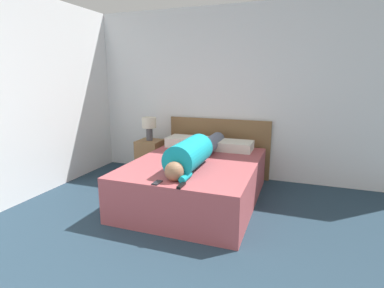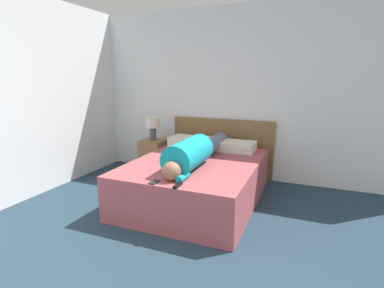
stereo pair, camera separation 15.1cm
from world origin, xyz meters
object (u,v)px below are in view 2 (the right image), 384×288
Objects in this scene: nightstand at (154,157)px; tv_remote at (178,185)px; bed at (196,181)px; pillow_near_headboard at (190,142)px; person_lying at (195,152)px; table_lamp at (153,125)px; cell_phone at (154,182)px; pillow_second at (235,146)px.

tv_remote is at bearing -53.66° from nightstand.
bed is 3.30× the size of pillow_near_headboard.
bed is 1.09× the size of person_lying.
cell_phone is at bearing -60.00° from table_lamp.
table_lamp reaches higher than person_lying.
pillow_second is 3.75× the size of tv_remote.
cell_phone is at bearing -104.26° from pillow_second.
pillow_near_headboard reaches higher than nightstand.
person_lying reaches higher than nightstand.
pillow_near_headboard is 0.70m from pillow_second.
person_lying is 3.20× the size of pillow_second.
pillow_near_headboard is (-0.42, 0.85, -0.08)m from person_lying.
nightstand reaches higher than bed.
pillow_near_headboard is at bearing 180.00° from pillow_second.
table_lamp is 1.38m from person_lying.
cell_phone is (-0.26, 0.01, -0.01)m from tv_remote.
pillow_second is at bearing 0.00° from pillow_near_headboard.
nightstand is 0.97× the size of pillow_near_headboard.
bed is 0.96m from tv_remote.
person_lying is (0.04, -0.13, 0.41)m from bed.
person_lying is at bearing -74.69° from bed.
pillow_second is (0.28, 0.85, -0.08)m from person_lying.
person_lying is (1.07, -0.86, -0.15)m from table_lamp.
table_lamp is 2.05m from tv_remote.
person_lying is 11.99× the size of tv_remote.
pillow_second is (1.35, -0.01, 0.31)m from nightstand.
pillow_near_headboard reaches higher than tv_remote.
nightstand is at bearing 179.72° from pillow_second.
person_lying is 0.79m from cell_phone.
pillow_second is at bearing 66.56° from bed.
nightstand is at bearing 179.41° from pillow_near_headboard.
tv_remote is 0.26m from cell_phone.
tv_remote is at bearing -95.20° from pillow_second.
bed is at bearing 100.26° from tv_remote.
pillow_near_headboard is 3.94× the size of tv_remote.
tv_remote is at bearing -1.73° from cell_phone.
tv_remote is (1.20, -1.63, -0.28)m from table_lamp.
table_lamp is 2.84× the size of cell_phone.
pillow_second is (1.35, -0.01, -0.23)m from table_lamp.
nightstand is 4.40× the size of cell_phone.
nightstand is at bearing 120.00° from cell_phone.
pillow_second is 4.32× the size of cell_phone.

